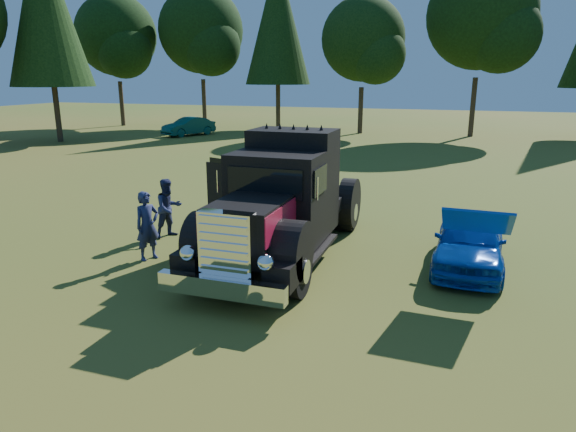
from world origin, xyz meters
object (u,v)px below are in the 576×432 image
at_px(hotrod_coupe, 470,240).
at_px(distant_teal_car, 189,126).
at_px(spectator_far, 169,208).
at_px(spectator_near, 147,226).
at_px(diamond_t_truck, 282,206).

xyz_separation_m(hotrod_coupe, distant_teal_car, (-19.44, 21.75, 0.02)).
relative_size(hotrod_coupe, spectator_far, 2.54).
xyz_separation_m(spectator_near, distant_teal_car, (-12.19, 23.64, -0.17)).
bearing_deg(hotrod_coupe, spectator_far, -178.86).
bearing_deg(spectator_far, spectator_near, -136.19).
xyz_separation_m(spectator_near, spectator_far, (-0.49, 1.73, -0.03)).
height_order(diamond_t_truck, distant_teal_car, diamond_t_truck).
height_order(diamond_t_truck, spectator_near, diamond_t_truck).
bearing_deg(spectator_far, distant_teal_car, 56.28).
distance_m(hotrod_coupe, distant_teal_car, 29.17).
relative_size(diamond_t_truck, spectator_far, 4.46).
height_order(spectator_near, distant_teal_car, spectator_near).
relative_size(spectator_near, distant_teal_car, 0.42).
bearing_deg(distant_teal_car, diamond_t_truck, -31.54).
relative_size(hotrod_coupe, distant_teal_car, 1.02).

